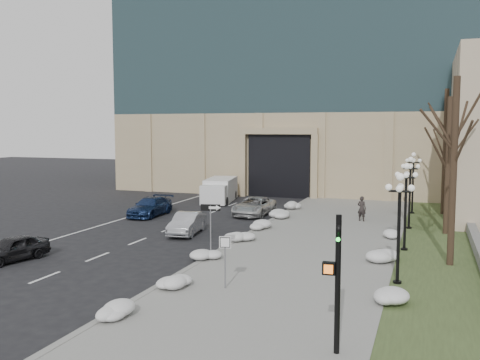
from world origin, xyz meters
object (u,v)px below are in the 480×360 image
(pedestrian, at_px, (362,209))
(box_truck, at_px, (220,191))
(lamppost_d, at_px, (413,175))
(lamppost_c, at_px, (410,183))
(car_b, at_px, (187,223))
(car_e, at_px, (218,193))
(one_way_sign, at_px, (214,214))
(lamppost_a, at_px, (399,213))
(car_d, at_px, (254,206))
(lamppost_b, at_px, (406,195))
(car_a, at_px, (13,249))
(car_c, at_px, (150,207))
(traffic_signal, at_px, (336,287))
(keep_sign, at_px, (225,251))

(pedestrian, height_order, box_truck, box_truck)
(lamppost_d, bearing_deg, lamppost_c, -90.00)
(car_b, xyz_separation_m, box_truck, (-3.55, 14.43, 0.31))
(car_e, height_order, one_way_sign, one_way_sign)
(lamppost_a, height_order, lamppost_c, same)
(car_d, xyz_separation_m, lamppost_b, (11.30, -8.72, 2.38))
(one_way_sign, relative_size, lamppost_d, 0.59)
(lamppost_c, bearing_deg, car_b, -154.94)
(lamppost_d, bearing_deg, car_a, -130.27)
(car_e, distance_m, box_truck, 0.79)
(car_c, bearing_deg, car_d, 20.21)
(car_c, relative_size, lamppost_d, 1.00)
(car_d, xyz_separation_m, traffic_signal, (10.01, -23.14, 1.38))
(car_d, distance_m, lamppost_c, 11.76)
(car_a, xyz_separation_m, keep_sign, (11.74, -1.03, 1.03))
(car_c, distance_m, keep_sign, 19.60)
(car_b, bearing_deg, pedestrian, 30.78)
(car_a, relative_size, car_e, 0.97)
(car_c, bearing_deg, box_truck, 75.87)
(car_d, height_order, car_e, car_d)
(keep_sign, xyz_separation_m, lamppost_d, (6.56, 22.62, 1.42))
(traffic_signal, relative_size, lamppost_c, 0.88)
(one_way_sign, xyz_separation_m, lamppost_c, (8.98, 11.42, 0.76))
(car_c, distance_m, lamppost_d, 20.05)
(car_d, bearing_deg, one_way_sign, -78.58)
(car_b, bearing_deg, lamppost_d, 36.43)
(car_a, xyz_separation_m, traffic_signal, (17.01, -5.82, 1.44))
(box_truck, distance_m, keep_sign, 26.45)
(car_a, bearing_deg, box_truck, 98.82)
(car_c, bearing_deg, lamppost_d, 19.63)
(car_a, distance_m, lamppost_c, 23.85)
(keep_sign, bearing_deg, car_d, 89.91)
(car_a, relative_size, lamppost_b, 0.78)
(pedestrian, height_order, lamppost_d, lamppost_d)
(car_e, xyz_separation_m, box_truck, (0.43, -0.57, 0.34))
(pedestrian, bearing_deg, lamppost_d, -104.89)
(box_truck, relative_size, lamppost_c, 1.41)
(keep_sign, xyz_separation_m, traffic_signal, (5.27, -4.80, 0.42))
(car_c, height_order, pedestrian, pedestrian)
(car_b, distance_m, traffic_signal, 18.96)
(car_a, height_order, car_b, car_b)
(car_b, height_order, lamppost_c, lamppost_c)
(car_c, height_order, lamppost_c, lamppost_c)
(lamppost_b, height_order, lamppost_d, same)
(car_c, xyz_separation_m, lamppost_b, (18.58, -5.83, 2.38))
(box_truck, bearing_deg, car_e, 116.47)
(car_a, xyz_separation_m, car_c, (-0.28, 14.43, 0.06))
(car_e, relative_size, lamppost_a, 0.81)
(box_truck, height_order, lamppost_b, lamppost_b)
(keep_sign, height_order, traffic_signal, traffic_signal)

